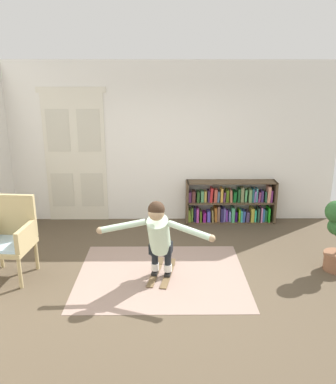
# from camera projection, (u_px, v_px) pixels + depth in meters

# --- Properties ---
(ground_plane) EXTENTS (7.20, 7.20, 0.00)m
(ground_plane) POSITION_uv_depth(u_px,v_px,m) (176.00, 289.00, 5.05)
(ground_plane) COLOR brown
(back_wall) EXTENTS (6.00, 0.10, 2.90)m
(back_wall) POSITION_uv_depth(u_px,v_px,m) (172.00, 143.00, 7.12)
(back_wall) COLOR white
(back_wall) RESTS_ON ground
(double_door) EXTENTS (1.22, 0.05, 2.45)m
(double_door) POSITION_uv_depth(u_px,v_px,m) (75.00, 156.00, 7.11)
(double_door) COLOR silver
(double_door) RESTS_ON ground
(rug) EXTENTS (2.30, 1.86, 0.01)m
(rug) POSITION_uv_depth(u_px,v_px,m) (161.00, 275.00, 5.39)
(rug) COLOR gray
(rug) RESTS_ON ground
(bookshelf) EXTENTS (1.65, 0.30, 0.79)m
(bookshelf) POSITION_uv_depth(u_px,v_px,m) (230.00, 204.00, 7.24)
(bookshelf) COLOR brown
(bookshelf) RESTS_ON ground
(wicker_chair) EXTENTS (0.65, 0.65, 1.10)m
(wicker_chair) POSITION_uv_depth(u_px,v_px,m) (9.00, 236.00, 5.24)
(wicker_chair) COLOR tan
(wicker_chair) RESTS_ON ground
(skis_pair) EXTENTS (0.40, 0.79, 0.07)m
(skis_pair) POSITION_uv_depth(u_px,v_px,m) (162.00, 273.00, 5.41)
(skis_pair) COLOR brown
(skis_pair) RESTS_ON rug
(person_skier) EXTENTS (1.47, 0.72, 1.10)m
(person_skier) POSITION_uv_depth(u_px,v_px,m) (159.00, 234.00, 5.03)
(person_skier) COLOR white
(person_skier) RESTS_ON skis_pair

